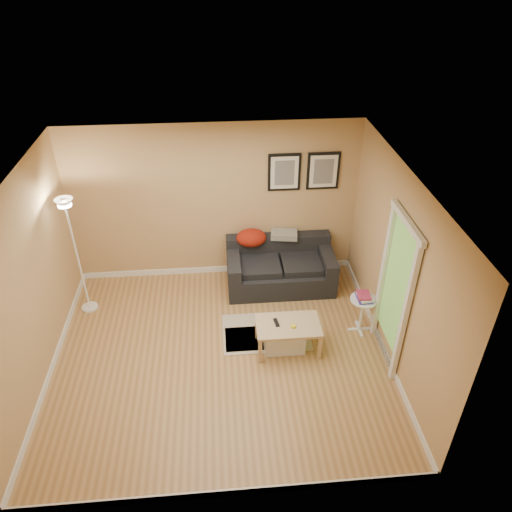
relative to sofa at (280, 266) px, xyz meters
name	(u,v)px	position (x,y,z in m)	size (l,w,h in m)	color
floor	(222,356)	(-1.00, -1.53, -0.38)	(4.50, 4.50, 0.00)	#B0834B
ceiling	(212,183)	(-1.00, -1.53, 2.23)	(4.50, 4.50, 0.00)	white
wall_back	(215,204)	(-1.00, 0.47, 0.92)	(4.50, 4.50, 0.00)	tan
wall_front	(222,415)	(-1.00, -3.53, 0.92)	(4.50, 4.50, 0.00)	tan
wall_left	(28,290)	(-3.25, -1.53, 0.92)	(4.00, 4.00, 0.00)	tan
wall_right	(396,270)	(1.25, -1.53, 0.92)	(4.00, 4.00, 0.00)	tan
baseboard_back	(218,269)	(-1.00, 0.46, -0.33)	(4.50, 0.02, 0.10)	white
baseboard_front	(227,493)	(-1.00, -3.52, -0.33)	(4.50, 0.02, 0.10)	white
baseboard_left	(53,364)	(-3.24, -1.53, -0.33)	(0.02, 4.00, 0.10)	white
baseboard_right	(381,343)	(1.24, -1.53, -0.33)	(0.02, 4.00, 0.10)	white
sofa	(280,266)	(0.00, 0.00, 0.00)	(1.70, 0.90, 0.75)	black
red_throw	(251,238)	(-0.45, 0.26, 0.40)	(0.48, 0.36, 0.28)	#95280D
plaid_throw	(284,234)	(0.09, 0.30, 0.41)	(0.42, 0.26, 0.10)	tan
framed_print_left	(284,172)	(0.08, 0.45, 1.43)	(0.50, 0.04, 0.60)	black
framed_print_right	(323,171)	(0.68, 0.45, 1.43)	(0.50, 0.04, 0.60)	black
area_rug	(266,332)	(-0.35, -1.12, -0.37)	(1.25, 0.85, 0.01)	#BEB396
green_runner	(250,339)	(-0.59, -1.24, -0.37)	(0.70, 0.50, 0.01)	#668C4C
coffee_table	(288,336)	(-0.08, -1.46, -0.16)	(0.87, 0.53, 0.44)	tan
remote_control	(276,322)	(-0.24, -1.42, 0.07)	(0.05, 0.16, 0.02)	black
tape_roll	(293,326)	(-0.02, -1.52, 0.08)	(0.07, 0.07, 0.03)	yellow
storage_bin	(284,337)	(-0.13, -1.42, -0.20)	(0.57, 0.42, 0.35)	white
side_table	(361,315)	(1.02, -1.18, -0.09)	(0.38, 0.38, 0.58)	white
book_stack	(364,296)	(1.02, -1.18, 0.24)	(0.20, 0.26, 0.08)	#40339A
floor_lamp	(78,260)	(-3.00, -0.33, 0.52)	(0.25, 0.25, 1.89)	white
doorway	(393,295)	(1.20, -1.68, 0.65)	(0.12, 1.01, 2.13)	white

